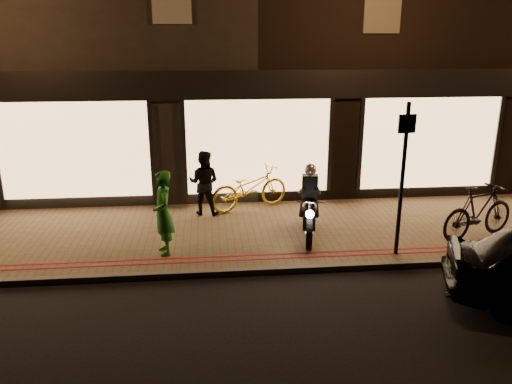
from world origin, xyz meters
TOP-DOWN VIEW (x-y plane):
  - ground at (0.00, 0.00)m, footprint 90.00×90.00m
  - sidewalk at (0.00, 2.00)m, footprint 50.00×4.00m
  - kerb_stone at (0.00, 0.05)m, footprint 50.00×0.14m
  - red_kerb_lines at (0.00, 0.55)m, footprint 50.00×0.26m
  - building_row at (-0.00, 8.99)m, footprint 48.00×10.11m
  - motorcycle at (0.85, 1.52)m, footprint 0.69×1.93m
  - sign_post at (2.40, 0.45)m, footprint 0.35×0.09m
  - bicycle_gold at (-0.26, 3.50)m, footprint 2.22×1.51m
  - bicycle_dark at (4.41, 1.08)m, footprint 2.04×1.19m
  - person_green at (-2.18, 0.93)m, footprint 0.55×0.70m
  - person_dark at (-1.38, 3.23)m, footprint 0.89×0.78m

SIDE VIEW (x-z plane):
  - ground at x=0.00m, z-range 0.00..0.00m
  - sidewalk at x=0.00m, z-range 0.00..0.12m
  - kerb_stone at x=0.00m, z-range 0.00..0.12m
  - red_kerb_lines at x=0.00m, z-range 0.12..0.13m
  - bicycle_gold at x=-0.26m, z-range 0.12..1.22m
  - bicycle_dark at x=4.41m, z-range 0.12..1.30m
  - motorcycle at x=0.85m, z-range -0.06..1.53m
  - person_dark at x=-1.38m, z-range 0.12..1.69m
  - person_green at x=-2.18m, z-range 0.12..1.81m
  - sign_post at x=2.40m, z-range 0.30..3.30m
  - building_row at x=0.00m, z-range 0.00..8.50m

